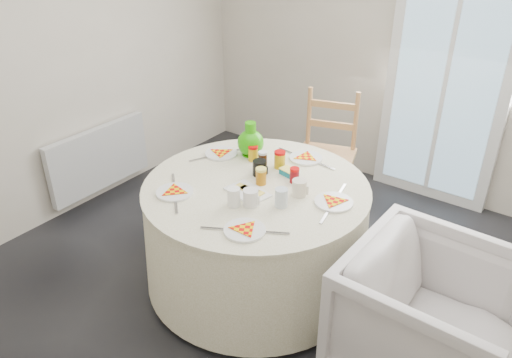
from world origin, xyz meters
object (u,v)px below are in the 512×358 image
Objects in this scene: table at (256,234)px; green_pitcher at (251,140)px; wooden_chair at (325,159)px; armchair at (429,320)px; radiator at (99,158)px.

table is 0.67m from green_pitcher.
wooden_chair is 1.19× the size of armchair.
green_pitcher is (-1.51, 0.45, 0.48)m from armchair.
green_pitcher is at bearing -122.76° from wooden_chair.
radiator is 1.95m from wooden_chair.
armchair is at bearing -4.30° from radiator.
armchair reaches higher than table.
green_pitcher reaches higher than armchair.
green_pitcher reaches higher than wooden_chair.
radiator is 0.98× the size of wooden_chair.
radiator is 4.13× the size of green_pitcher.
wooden_chair is at bearing 48.77° from armchair.
table is 1.10m from wooden_chair.
armchair is 3.56× the size of green_pitcher.
radiator is at bearing 174.24° from green_pitcher.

